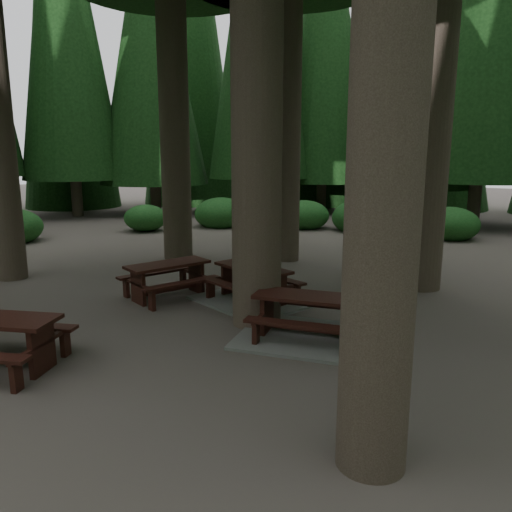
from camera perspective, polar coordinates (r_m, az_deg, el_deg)
The scene contains 5 objects.
ground at distance 9.13m, azimuth -4.81°, elevation -6.99°, with size 80.00×80.00×0.00m, color #514842.
picnic_table_a at distance 8.06m, azimuth 5.83°, elevation -7.78°, with size 2.54×2.28×0.72m.
picnic_table_b at distance 10.33m, azimuth -10.00°, elevation -2.12°, with size 1.77×1.99×0.73m.
picnic_table_c at distance 9.95m, azimuth -0.37°, elevation -3.93°, with size 2.51×2.24×0.73m.
shrub_ring at distance 9.18m, azimuth 1.54°, elevation -4.23°, with size 23.86×24.64×1.49m.
Camera 1 is at (5.55, -6.63, 2.92)m, focal length 35.00 mm.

